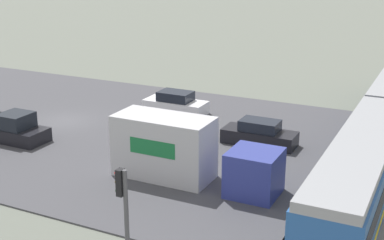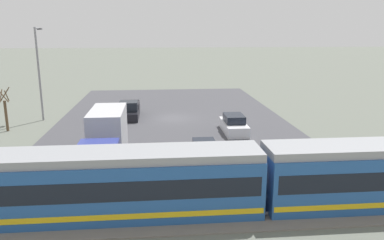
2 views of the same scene
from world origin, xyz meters
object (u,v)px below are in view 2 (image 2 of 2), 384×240
at_px(pickup_truck, 129,111).
at_px(street_tree, 6,111).
at_px(box_truck, 106,138).
at_px(sedan_car_0, 205,154).
at_px(street_lamp_near_crossing, 39,68).
at_px(light_rail_tram, 262,179).
at_px(sedan_car_1, 234,125).

relative_size(pickup_truck, street_tree, 1.34).
bearing_deg(box_truck, sedan_car_0, 166.01).
height_order(sedan_car_0, street_tree, street_tree).
relative_size(pickup_truck, street_lamp_near_crossing, 0.58).
height_order(light_rail_tram, street_tree, light_rail_tram).
bearing_deg(street_lamp_near_crossing, sedan_car_0, 135.48).
bearing_deg(street_lamp_near_crossing, street_tree, 64.71).
bearing_deg(street_lamp_near_crossing, box_truck, 121.89).
relative_size(light_rail_tram, street_lamp_near_crossing, 3.32).
height_order(sedan_car_1, street_tree, street_tree).
height_order(street_tree, street_lamp_near_crossing, street_lamp_near_crossing).
relative_size(light_rail_tram, pickup_truck, 5.71).
distance_m(light_rail_tram, street_lamp_near_crossing, 27.37).
distance_m(sedan_car_1, street_tree, 20.52).
distance_m(light_rail_tram, sedan_car_0, 7.20).
bearing_deg(box_truck, street_tree, -40.78).
distance_m(box_truck, street_tree, 13.16).
bearing_deg(sedan_car_0, box_truck, 166.01).
distance_m(box_truck, sedan_car_0, 7.03).
bearing_deg(sedan_car_1, street_tree, -7.27).
bearing_deg(pickup_truck, light_rail_tram, 110.86).
bearing_deg(pickup_truck, street_tree, 21.13).
height_order(box_truck, sedan_car_0, box_truck).
height_order(box_truck, sedan_car_1, box_truck).
relative_size(box_truck, sedan_car_1, 1.91).
relative_size(light_rail_tram, sedan_car_0, 6.80).
bearing_deg(light_rail_tram, sedan_car_0, -73.47).
xyz_separation_m(box_truck, street_tree, (9.96, -8.59, 0.22)).
distance_m(light_rail_tram, pickup_truck, 22.75).
relative_size(light_rail_tram, street_tree, 7.67).
relative_size(box_truck, street_tree, 2.19).
xyz_separation_m(light_rail_tram, box_truck, (8.80, -8.52, -0.08)).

